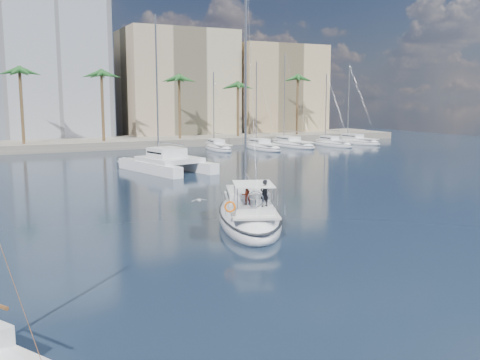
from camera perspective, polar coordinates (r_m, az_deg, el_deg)
ground at (r=29.84m, az=-0.45°, el=-6.29°), size 160.00×160.00×0.00m
quay at (r=88.10m, az=-18.17°, el=3.65°), size 120.00×14.00×1.20m
building_beige at (r=101.99m, az=-6.71°, el=9.94°), size 20.00×14.00×20.00m
building_tan_right at (r=108.64m, az=3.78°, el=9.38°), size 18.00×12.00×18.00m
palm_centre at (r=83.90m, az=-18.08°, el=10.05°), size 3.60×3.60×12.30m
palm_right at (r=95.15m, az=2.94°, el=10.25°), size 3.60×3.60×12.30m
main_sloop at (r=33.40m, az=0.96°, el=-3.72°), size 7.88×12.35×17.52m
catamaran at (r=57.62m, az=-7.74°, el=2.07°), size 8.01×12.21×16.47m
seagull at (r=35.41m, az=-4.41°, el=-2.17°), size 1.05×0.45×0.19m
moored_yacht_a at (r=80.24m, az=-2.34°, el=3.19°), size 3.37×9.52×11.90m
moored_yacht_b at (r=81.35m, az=2.42°, el=3.27°), size 3.32×10.83×13.72m
moored_yacht_c at (r=86.35m, az=5.57°, el=3.55°), size 3.98×12.33×15.54m
moored_yacht_d at (r=88.34m, az=9.84°, el=3.58°), size 3.52×9.55×11.90m
moored_yacht_e at (r=93.87m, az=12.33°, el=3.80°), size 4.61×11.11×13.72m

